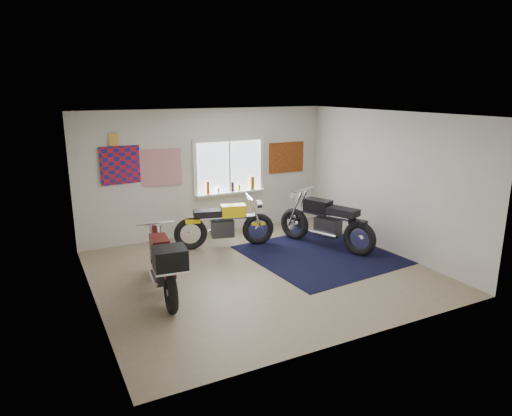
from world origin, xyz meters
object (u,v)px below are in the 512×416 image
navy_rug (320,255)px  black_chrome_bike (326,223)px  yellow_triumph (224,225)px  maroon_tourer (164,265)px

navy_rug → black_chrome_bike: size_ratio=1.25×
yellow_triumph → black_chrome_bike: bearing=-13.8°
navy_rug → black_chrome_bike: black_chrome_bike is taller
yellow_triumph → black_chrome_bike: (1.80, -0.93, 0.04)m
navy_rug → maroon_tourer: maroon_tourer is taller
navy_rug → maroon_tourer: (-3.16, -0.45, 0.52)m
maroon_tourer → navy_rug: bearing=-75.3°
navy_rug → black_chrome_bike: bearing=42.5°
navy_rug → yellow_triumph: size_ratio=1.30×
yellow_triumph → black_chrome_bike: black_chrome_bike is taller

